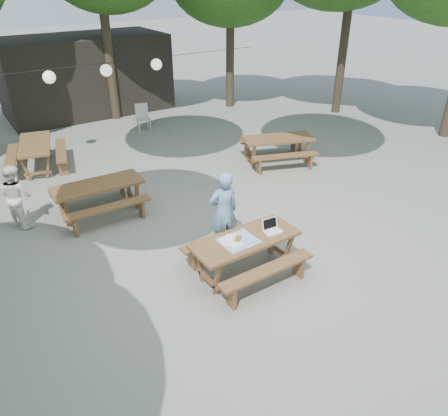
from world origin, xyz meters
The scene contains 12 objects.
ground centered at (0.00, 0.00, 0.00)m, with size 80.00×80.00×0.00m, color slate.
pavilion centered at (0.50, 10.50, 1.40)m, with size 6.00×3.00×2.80m, color black.
main_picnic_table centered at (-0.55, -1.37, 0.39)m, with size 2.00×1.58×0.75m.
picnic_table_nw centered at (-2.01, 2.28, 0.39)m, with size 2.03×1.65×0.75m.
picnic_table_ne centered at (3.33, 2.37, 0.39)m, with size 2.33×2.15×0.75m.
picnic_table_far_w centered at (-2.58, 5.77, 0.39)m, with size 2.00×2.23×0.75m.
woman centered at (-0.42, -0.47, 0.84)m, with size 0.61×0.40×1.67m, color #7097CD.
second_person centered at (-3.64, 2.74, 0.71)m, with size 0.69×0.54×1.43m, color white.
plastic_chair centered at (1.29, 7.16, 0.26)m, with size 0.53×0.53×0.90m.
laptop centered at (0.00, -1.43, 0.81)m, with size 0.35×0.28×0.24m.
tabletop_clutter centered at (-0.71, -1.36, 0.76)m, with size 0.66×0.57×0.08m.
paper_lanterns centered at (-0.19, 6.00, 2.40)m, with size 9.00×0.34×0.38m.
Camera 1 is at (-4.52, -6.65, 5.03)m, focal length 35.00 mm.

